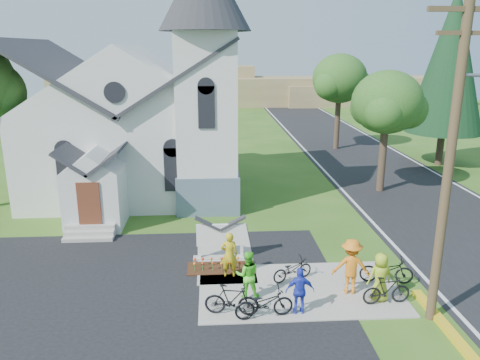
{
  "coord_description": "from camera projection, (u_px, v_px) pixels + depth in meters",
  "views": [
    {
      "loc": [
        -1.51,
        -14.1,
        8.22
      ],
      "look_at": [
        -0.3,
        5.0,
        2.8
      ],
      "focal_mm": 35.0,
      "sensor_mm": 36.0,
      "label": 1
    }
  ],
  "objects": [
    {
      "name": "ground",
      "position": [
        258.0,
        299.0,
        15.87
      ],
      "size": [
        120.0,
        120.0,
        0.0
      ],
      "primitive_type": "plane",
      "color": "#315919",
      "rests_on": "ground"
    },
    {
      "name": "parking_lot",
      "position": [
        25.0,
        342.0,
        13.53
      ],
      "size": [
        20.0,
        16.0,
        0.02
      ],
      "primitive_type": "cube",
      "color": "black",
      "rests_on": "ground"
    },
    {
      "name": "road",
      "position": [
        386.0,
        177.0,
        30.88
      ],
      "size": [
        8.0,
        90.0,
        0.02
      ],
      "primitive_type": "cube",
      "color": "black",
      "rests_on": "ground"
    },
    {
      "name": "sidewalk",
      "position": [
        299.0,
        290.0,
        16.44
      ],
      "size": [
        7.0,
        4.0,
        0.05
      ],
      "primitive_type": "cube",
      "color": "gray",
      "rests_on": "ground"
    },
    {
      "name": "church",
      "position": [
        139.0,
        103.0,
        26.1
      ],
      "size": [
        12.35,
        12.0,
        13.0
      ],
      "color": "silver",
      "rests_on": "ground"
    },
    {
      "name": "church_sign",
      "position": [
        220.0,
        235.0,
        18.59
      ],
      "size": [
        2.2,
        0.4,
        1.7
      ],
      "color": "gray",
      "rests_on": "ground"
    },
    {
      "name": "flower_bed",
      "position": [
        221.0,
        268.0,
        18.0
      ],
      "size": [
        2.6,
        1.1,
        0.07
      ],
      "primitive_type": "cube",
      "color": "#331D0E",
      "rests_on": "ground"
    },
    {
      "name": "utility_pole",
      "position": [
        453.0,
        151.0,
        13.28
      ],
      "size": [
        3.45,
        0.28,
        10.0
      ],
      "color": "#4A3725",
      "rests_on": "ground"
    },
    {
      "name": "tree_road_near",
      "position": [
        387.0,
        103.0,
        26.49
      ],
      "size": [
        4.0,
        4.0,
        7.05
      ],
      "color": "#35271D",
      "rests_on": "ground"
    },
    {
      "name": "tree_road_mid",
      "position": [
        340.0,
        79.0,
        37.88
      ],
      "size": [
        4.4,
        4.4,
        7.8
      ],
      "color": "#35271D",
      "rests_on": "ground"
    },
    {
      "name": "conifer",
      "position": [
        450.0,
        60.0,
        32.05
      ],
      "size": [
        5.2,
        5.2,
        12.4
      ],
      "color": "#35271D",
      "rests_on": "ground"
    },
    {
      "name": "distant_hills",
      "position": [
        243.0,
        90.0,
        69.57
      ],
      "size": [
        61.0,
        10.0,
        5.6
      ],
      "color": "olive",
      "rests_on": "ground"
    },
    {
      "name": "cyclist_0",
      "position": [
        229.0,
        254.0,
        17.14
      ],
      "size": [
        0.64,
        0.43,
        1.73
      ],
      "primitive_type": "imported",
      "rotation": [
        0.0,
        0.0,
        3.12
      ],
      "color": "gold",
      "rests_on": "sidewalk"
    },
    {
      "name": "bike_0",
      "position": [
        264.0,
        303.0,
        14.58
      ],
      "size": [
        1.96,
        0.95,
        0.99
      ],
      "primitive_type": "imported",
      "rotation": [
        0.0,
        0.0,
        1.74
      ],
      "color": "black",
      "rests_on": "sidewalk"
    },
    {
      "name": "cyclist_1",
      "position": [
        248.0,
        275.0,
        15.69
      ],
      "size": [
        0.83,
        0.65,
        1.67
      ],
      "primitive_type": "imported",
      "rotation": [
        0.0,
        0.0,
        3.11
      ],
      "color": "#50E12A",
      "rests_on": "sidewalk"
    },
    {
      "name": "bike_1",
      "position": [
        232.0,
        300.0,
        14.72
      ],
      "size": [
        1.79,
        0.77,
        1.04
      ],
      "primitive_type": "imported",
      "rotation": [
        0.0,
        0.0,
        1.4
      ],
      "color": "black",
      "rests_on": "sidewalk"
    },
    {
      "name": "cyclist_2",
      "position": [
        300.0,
        291.0,
        14.75
      ],
      "size": [
        0.93,
        0.4,
        1.57
      ],
      "primitive_type": "imported",
      "rotation": [
        0.0,
        0.0,
        3.12
      ],
      "color": "blue",
      "rests_on": "sidewalk"
    },
    {
      "name": "bike_2",
      "position": [
        292.0,
        269.0,
        16.96
      ],
      "size": [
        1.69,
        1.14,
        0.84
      ],
      "primitive_type": "imported",
      "rotation": [
        0.0,
        0.0,
        1.97
      ],
      "color": "black",
      "rests_on": "sidewalk"
    },
    {
      "name": "cyclist_3",
      "position": [
        351.0,
        266.0,
        15.97
      ],
      "size": [
        1.35,
        0.89,
        1.96
      ],
      "primitive_type": "imported",
      "rotation": [
        0.0,
        0.0,
        3.01
      ],
      "color": "orange",
      "rests_on": "sidewalk"
    },
    {
      "name": "bike_3",
      "position": [
        387.0,
        290.0,
        15.37
      ],
      "size": [
        1.66,
        0.57,
        0.98
      ],
      "primitive_type": "imported",
      "rotation": [
        0.0,
        0.0,
        1.64
      ],
      "color": "black",
      "rests_on": "sidewalk"
    },
    {
      "name": "cyclist_4",
      "position": [
        380.0,
        277.0,
        15.5
      ],
      "size": [
        0.87,
        0.61,
        1.69
      ],
      "primitive_type": "imported",
      "rotation": [
        0.0,
        0.0,
        3.24
      ],
      "color": "#A1BC23",
      "rests_on": "sidewalk"
    },
    {
      "name": "bike_4",
      "position": [
        386.0,
        270.0,
        16.75
      ],
      "size": [
        1.98,
        1.0,
        0.99
      ],
      "primitive_type": "imported",
      "rotation": [
        0.0,
        0.0,
        1.38
      ],
      "color": "black",
      "rests_on": "sidewalk"
    }
  ]
}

